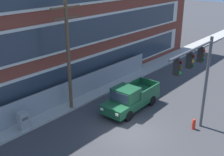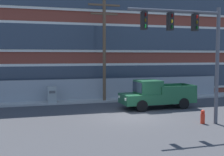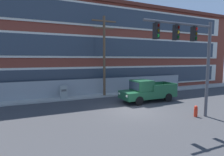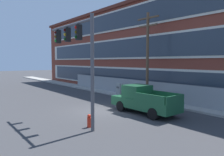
{
  "view_description": "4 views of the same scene",
  "coord_description": "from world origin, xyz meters",
  "px_view_note": "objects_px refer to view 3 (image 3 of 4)",
  "views": [
    {
      "loc": [
        -13.14,
        -9.45,
        10.37
      ],
      "look_at": [
        0.06,
        1.82,
        3.53
      ],
      "focal_mm": 45.0,
      "sensor_mm": 36.0,
      "label": 1
    },
    {
      "loc": [
        -5.83,
        -16.35,
        3.77
      ],
      "look_at": [
        -0.42,
        2.89,
        2.21
      ],
      "focal_mm": 45.0,
      "sensor_mm": 36.0,
      "label": 2
    },
    {
      "loc": [
        -6.71,
        -11.37,
        3.93
      ],
      "look_at": [
        -0.79,
        2.48,
        2.34
      ],
      "focal_mm": 28.0,
      "sensor_mm": 36.0,
      "label": 3
    },
    {
      "loc": [
        13.94,
        -9.43,
        3.85
      ],
      "look_at": [
        -1.82,
        2.73,
        2.32
      ],
      "focal_mm": 35.0,
      "sensor_mm": 36.0,
      "label": 4
    }
  ],
  "objects_px": {
    "traffic_signal_mast": "(191,48)",
    "utility_pole_near_corner": "(104,53)",
    "pickup_truck_dark_green": "(147,91)",
    "electrical_cabinet": "(64,93)",
    "fire_hydrant": "(196,111)"
  },
  "relations": [
    {
      "from": "traffic_signal_mast",
      "to": "utility_pole_near_corner",
      "type": "relative_size",
      "value": 0.77
    },
    {
      "from": "pickup_truck_dark_green",
      "to": "electrical_cabinet",
      "type": "xyz_separation_m",
      "value": [
        -7.13,
        3.64,
        -0.24
      ]
    },
    {
      "from": "utility_pole_near_corner",
      "to": "fire_hydrant",
      "type": "distance_m",
      "value": 10.21
    },
    {
      "from": "pickup_truck_dark_green",
      "to": "utility_pole_near_corner",
      "type": "relative_size",
      "value": 0.66
    },
    {
      "from": "traffic_signal_mast",
      "to": "fire_hydrant",
      "type": "distance_m",
      "value": 4.38
    },
    {
      "from": "traffic_signal_mast",
      "to": "pickup_truck_dark_green",
      "type": "height_order",
      "value": "traffic_signal_mast"
    },
    {
      "from": "traffic_signal_mast",
      "to": "electrical_cabinet",
      "type": "bearing_deg",
      "value": 127.24
    },
    {
      "from": "traffic_signal_mast",
      "to": "pickup_truck_dark_green",
      "type": "relative_size",
      "value": 1.17
    },
    {
      "from": "electrical_cabinet",
      "to": "utility_pole_near_corner",
      "type": "bearing_deg",
      "value": -1.28
    },
    {
      "from": "pickup_truck_dark_green",
      "to": "utility_pole_near_corner",
      "type": "height_order",
      "value": "utility_pole_near_corner"
    },
    {
      "from": "traffic_signal_mast",
      "to": "utility_pole_near_corner",
      "type": "xyz_separation_m",
      "value": [
        -2.56,
        8.79,
        -0.01
      ]
    },
    {
      "from": "utility_pole_near_corner",
      "to": "traffic_signal_mast",
      "type": "bearing_deg",
      "value": -73.75
    },
    {
      "from": "traffic_signal_mast",
      "to": "fire_hydrant",
      "type": "height_order",
      "value": "traffic_signal_mast"
    },
    {
      "from": "electrical_cabinet",
      "to": "fire_hydrant",
      "type": "relative_size",
      "value": 1.83
    },
    {
      "from": "pickup_truck_dark_green",
      "to": "fire_hydrant",
      "type": "height_order",
      "value": "pickup_truck_dark_green"
    }
  ]
}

